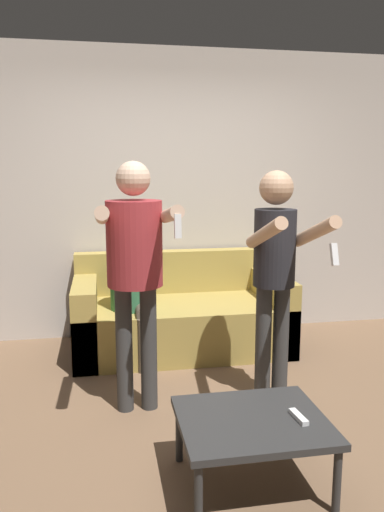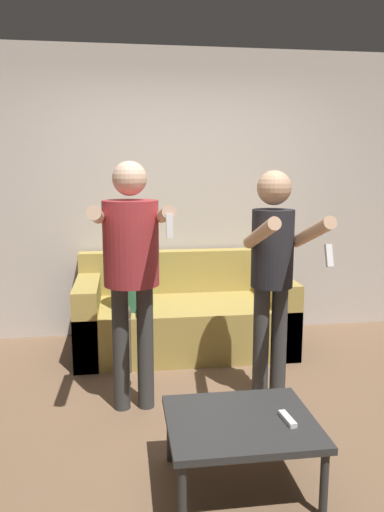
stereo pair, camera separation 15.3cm
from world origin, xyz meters
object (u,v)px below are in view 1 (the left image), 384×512
(person_standing_right, at_px, (276,262))
(remote_on_table, at_px, (299,417))
(couch, at_px, (181,317))
(person_standing_left, at_px, (135,256))
(person_seated, at_px, (131,284))
(coffee_table, at_px, (252,425))

(person_standing_right, xyz_separation_m, remote_on_table, (-0.20, -0.96, -0.60))
(remote_on_table, bearing_deg, couch, 97.27)
(person_standing_left, distance_m, person_standing_right, 0.94)
(person_seated, bearing_deg, person_standing_left, -91.32)
(person_standing_left, relative_size, remote_on_table, 10.79)
(couch, xyz_separation_m, remote_on_table, (0.27, -2.08, 0.09))
(person_seated, bearing_deg, remote_on_table, -69.00)
(couch, bearing_deg, remote_on_table, -82.73)
(person_standing_left, height_order, remote_on_table, person_standing_left)
(couch, relative_size, remote_on_table, 12.20)
(person_standing_left, distance_m, coffee_table, 1.27)
(person_standing_left, distance_m, remote_on_table, 1.39)
(couch, height_order, remote_on_table, couch)
(couch, height_order, person_seated, person_seated)
(coffee_table, xyz_separation_m, remote_on_table, (0.22, -0.05, 0.05))
(person_standing_left, height_order, person_seated, person_standing_left)
(person_seated, xyz_separation_m, coffee_table, (0.49, -1.81, -0.33))
(person_seated, relative_size, remote_on_table, 7.70)
(person_standing_right, bearing_deg, person_standing_left, 179.49)
(couch, distance_m, remote_on_table, 2.10)
(person_seated, relative_size, coffee_table, 1.59)
(person_standing_right, height_order, remote_on_table, person_standing_right)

